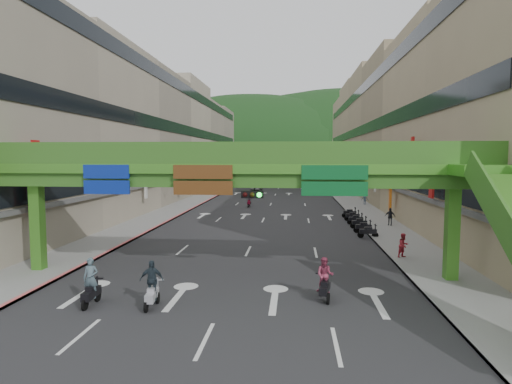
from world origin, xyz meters
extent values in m
plane|color=black|center=(0.00, 0.00, 0.00)|extent=(320.00, 320.00, 0.00)
cube|color=#28282B|center=(0.00, 50.00, 0.01)|extent=(18.00, 140.00, 0.02)
cube|color=gray|center=(-11.00, 50.00, 0.07)|extent=(4.00, 140.00, 0.15)
cube|color=gray|center=(11.00, 50.00, 0.07)|extent=(4.00, 140.00, 0.15)
cube|color=#CC5959|center=(-9.10, 50.00, 0.09)|extent=(0.20, 140.00, 0.18)
cube|color=gray|center=(9.10, 50.00, 0.09)|extent=(0.20, 140.00, 0.18)
cube|color=#9E937F|center=(-19.00, 50.00, 9.50)|extent=(12.00, 95.00, 19.00)
cube|color=black|center=(-12.95, 50.00, 4.20)|extent=(0.08, 90.25, 1.40)
cube|color=black|center=(-12.95, 50.00, 10.20)|extent=(0.08, 90.25, 1.40)
cube|color=black|center=(-12.95, 50.00, 16.20)|extent=(0.08, 90.25, 1.40)
cube|color=gray|center=(19.00, 50.00, 9.50)|extent=(12.00, 95.00, 19.00)
cube|color=black|center=(12.95, 50.00, 4.20)|extent=(0.08, 90.25, 1.40)
cube|color=black|center=(12.95, 50.00, 10.20)|extent=(0.08, 90.25, 1.40)
cube|color=black|center=(12.95, 50.00, 16.20)|extent=(0.08, 90.25, 1.40)
cube|color=#4C9E2D|center=(0.00, 6.00, 5.75)|extent=(28.00, 2.20, 0.50)
cube|color=#387223|center=(0.00, 6.00, 5.15)|extent=(28.00, 1.76, 0.70)
cube|color=#4C9E2D|center=(-11.00, 6.00, 2.40)|extent=(0.60, 0.60, 4.80)
cube|color=#4C9E2D|center=(11.00, 6.00, 2.40)|extent=(0.60, 0.60, 4.80)
cube|color=#387223|center=(0.00, 4.96, 6.55)|extent=(28.00, 0.12, 1.10)
cube|color=#387223|center=(0.00, 7.04, 6.55)|extent=(28.00, 0.12, 1.10)
cube|color=navy|center=(-6.50, 4.92, 5.15)|extent=(2.40, 0.12, 1.50)
cube|color=#593314|center=(-1.50, 4.92, 5.15)|extent=(3.00, 0.12, 1.50)
cube|color=#0C5926|center=(5.00, 4.92, 5.15)|extent=(3.20, 0.12, 1.50)
cube|color=black|center=(1.00, 4.77, 4.50)|extent=(1.10, 0.28, 0.35)
cube|color=#4C9E2D|center=(0.00, 65.00, 5.75)|extent=(28.00, 2.20, 0.50)
cube|color=#387223|center=(0.00, 65.00, 5.15)|extent=(28.00, 1.76, 0.70)
cube|color=#4C9E2D|center=(-11.00, 65.00, 2.40)|extent=(0.60, 0.60, 4.80)
cube|color=#4C9E2D|center=(11.00, 65.00, 2.40)|extent=(0.60, 0.60, 4.80)
cube|color=#387223|center=(0.00, 63.96, 6.55)|extent=(28.00, 0.12, 1.10)
cube|color=#387223|center=(0.00, 66.04, 6.55)|extent=(28.00, 0.12, 1.10)
ellipsoid|color=#1C4419|center=(-15.00, 160.00, 0.00)|extent=(168.00, 140.00, 112.00)
ellipsoid|color=#1C4419|center=(25.00, 180.00, 0.00)|extent=(208.00, 176.00, 128.00)
cylinder|color=black|center=(0.00, 30.00, 6.20)|extent=(26.00, 0.03, 0.03)
cone|color=red|center=(-12.50, 30.00, 5.95)|extent=(0.36, 0.36, 0.40)
cone|color=gold|center=(-10.23, 30.00, 5.95)|extent=(0.36, 0.36, 0.40)
cone|color=#193FB2|center=(-7.95, 30.00, 5.95)|extent=(0.36, 0.36, 0.40)
cone|color=silver|center=(-5.68, 30.00, 5.95)|extent=(0.36, 0.36, 0.40)
cone|color=#198C33|center=(-3.41, 30.00, 5.95)|extent=(0.36, 0.36, 0.40)
cone|color=orange|center=(-1.14, 30.00, 5.95)|extent=(0.36, 0.36, 0.40)
cone|color=red|center=(1.14, 30.00, 5.95)|extent=(0.36, 0.36, 0.40)
cone|color=gold|center=(3.41, 30.00, 5.95)|extent=(0.36, 0.36, 0.40)
cone|color=#193FB2|center=(5.68, 30.00, 5.95)|extent=(0.36, 0.36, 0.40)
cone|color=silver|center=(7.95, 30.00, 5.95)|extent=(0.36, 0.36, 0.40)
cone|color=#198C33|center=(10.23, 30.00, 5.95)|extent=(0.36, 0.36, 0.40)
cone|color=orange|center=(12.50, 30.00, 5.95)|extent=(0.36, 0.36, 0.40)
cube|color=black|center=(-5.55, 1.00, 0.55)|extent=(0.39, 1.31, 0.35)
cube|color=black|center=(-5.55, 1.00, 0.80)|extent=(0.32, 0.56, 0.18)
cube|color=black|center=(-5.53, 1.55, 1.05)|extent=(0.55, 0.08, 0.06)
cylinder|color=black|center=(-5.53, 1.55, 0.25)|extent=(0.11, 0.50, 0.50)
cylinder|color=black|center=(-5.56, 0.45, 0.25)|extent=(0.11, 0.50, 0.50)
imported|color=#475C65|center=(-5.55, 1.00, 1.22)|extent=(0.65, 0.43, 1.74)
cube|color=black|center=(4.44, 2.63, 0.55)|extent=(0.61, 1.34, 0.35)
cube|color=black|center=(4.44, 2.63, 0.80)|extent=(0.41, 0.60, 0.18)
cube|color=black|center=(4.32, 3.17, 1.05)|extent=(0.55, 0.17, 0.06)
cylinder|color=black|center=(4.32, 3.17, 0.25)|extent=(0.20, 0.51, 0.50)
cylinder|color=black|center=(4.55, 2.09, 0.25)|extent=(0.20, 0.51, 0.50)
imported|color=#91324C|center=(4.44, 2.63, 1.14)|extent=(0.87, 0.74, 1.58)
cube|color=#9F9FA7|center=(-2.89, 1.00, 0.55)|extent=(0.50, 1.33, 0.35)
cube|color=#9F9FA7|center=(-2.89, 1.00, 0.80)|extent=(0.36, 0.58, 0.18)
cube|color=#9F9FA7|center=(-2.82, 1.55, 1.05)|extent=(0.55, 0.13, 0.06)
cylinder|color=black|center=(-2.82, 1.55, 0.25)|extent=(0.16, 0.51, 0.50)
cylinder|color=black|center=(-2.96, 0.45, 0.25)|extent=(0.16, 0.51, 0.50)
imported|color=#222E36|center=(-2.89, 1.00, 1.20)|extent=(1.04, 0.53, 1.70)
cube|color=maroon|center=(-2.56, 36.84, 0.55)|extent=(0.42, 1.32, 0.35)
cube|color=maroon|center=(-2.56, 36.84, 0.80)|extent=(0.33, 0.57, 0.18)
cube|color=maroon|center=(-2.53, 37.39, 1.05)|extent=(0.55, 0.09, 0.06)
cylinder|color=black|center=(-2.53, 37.39, 0.25)|extent=(0.13, 0.50, 0.50)
cylinder|color=black|center=(-2.59, 36.29, 0.25)|extent=(0.13, 0.50, 0.50)
imported|color=#36363D|center=(-2.56, 36.84, 1.10)|extent=(0.76, 0.51, 1.50)
cube|color=black|center=(8.80, 17.37, 0.55)|extent=(1.32, 0.46, 0.35)
cube|color=black|center=(8.80, 17.37, 0.80)|extent=(0.57, 0.35, 0.18)
cube|color=black|center=(9.35, 17.32, 1.05)|extent=(0.11, 0.55, 0.06)
cylinder|color=black|center=(9.35, 17.32, 0.25)|extent=(0.51, 0.14, 0.50)
cylinder|color=black|center=(8.25, 17.42, 0.25)|extent=(0.51, 0.14, 0.50)
cube|color=black|center=(8.80, 19.57, 0.55)|extent=(1.32, 0.46, 0.35)
cube|color=black|center=(8.80, 19.57, 0.80)|extent=(0.57, 0.35, 0.18)
cube|color=black|center=(9.35, 19.52, 1.05)|extent=(0.11, 0.55, 0.06)
cylinder|color=black|center=(9.35, 19.52, 0.25)|extent=(0.51, 0.14, 0.50)
cylinder|color=black|center=(8.25, 19.62, 0.25)|extent=(0.51, 0.14, 0.50)
cube|color=black|center=(8.80, 21.77, 0.55)|extent=(1.32, 0.46, 0.35)
cube|color=black|center=(8.80, 21.77, 0.80)|extent=(0.57, 0.35, 0.18)
cube|color=black|center=(9.35, 21.72, 1.05)|extent=(0.11, 0.55, 0.06)
cylinder|color=black|center=(9.35, 21.72, 0.25)|extent=(0.51, 0.14, 0.50)
cylinder|color=black|center=(8.25, 21.82, 0.25)|extent=(0.51, 0.14, 0.50)
cube|color=black|center=(8.80, 23.97, 0.55)|extent=(1.32, 0.46, 0.35)
cube|color=black|center=(8.80, 23.97, 0.80)|extent=(0.57, 0.35, 0.18)
cube|color=black|center=(9.35, 23.92, 1.05)|extent=(0.11, 0.55, 0.06)
cylinder|color=black|center=(9.35, 23.92, 0.25)|extent=(0.51, 0.14, 0.50)
cylinder|color=black|center=(8.25, 24.02, 0.25)|extent=(0.51, 0.14, 0.50)
cube|color=black|center=(8.80, 26.17, 0.55)|extent=(1.32, 0.46, 0.35)
cube|color=black|center=(8.80, 26.17, 0.80)|extent=(0.57, 0.35, 0.18)
cube|color=black|center=(9.35, 26.12, 1.05)|extent=(0.11, 0.55, 0.06)
cylinder|color=black|center=(9.35, 26.12, 0.25)|extent=(0.51, 0.14, 0.50)
cylinder|color=black|center=(8.25, 26.22, 0.25)|extent=(0.51, 0.14, 0.50)
cube|color=black|center=(8.80, 28.37, 0.55)|extent=(1.32, 0.46, 0.35)
cube|color=black|center=(8.80, 28.37, 0.80)|extent=(0.57, 0.35, 0.18)
cube|color=black|center=(9.35, 28.32, 1.05)|extent=(0.11, 0.55, 0.06)
cylinder|color=black|center=(9.35, 28.32, 0.25)|extent=(0.51, 0.14, 0.50)
cylinder|color=black|center=(8.25, 28.42, 0.25)|extent=(0.51, 0.14, 0.50)
imported|color=#ACADB3|center=(-3.91, 63.10, 0.77)|extent=(2.14, 4.84, 1.55)
imported|color=#BDB50E|center=(2.80, 72.11, 0.77)|extent=(2.23, 4.66, 1.54)
imported|color=#B92634|center=(9.80, 10.57, 0.75)|extent=(0.92, 0.87, 1.50)
imported|color=black|center=(11.71, 23.08, 0.78)|extent=(0.99, 0.69, 1.57)
imported|color=#3D4E64|center=(12.20, 39.84, 0.75)|extent=(0.83, 0.73, 1.50)
camera|label=1|loc=(3.04, -16.09, 6.40)|focal=30.00mm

